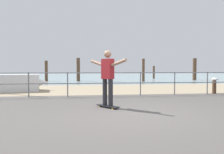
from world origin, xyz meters
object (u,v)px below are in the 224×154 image
object	(u,v)px
seagull	(214,79)
skateboard	(108,106)
skateboarder	(108,74)
bollard_short	(214,87)

from	to	relation	value
seagull	skateboard	bearing A→B (deg)	-150.94
skateboarder	seagull	xyz separation A→B (m)	(5.38, 2.99, -0.31)
skateboard	skateboarder	distance (m)	0.95
bollard_short	seagull	xyz separation A→B (m)	(-0.01, 0.02, 0.39)
skateboard	seagull	distance (m)	6.19
bollard_short	skateboarder	bearing A→B (deg)	-151.10
bollard_short	skateboard	bearing A→B (deg)	-151.10
bollard_short	seagull	world-z (taller)	seagull
skateboard	skateboarder	xyz separation A→B (m)	(0.00, -0.00, 0.95)
skateboarder	seagull	bearing A→B (deg)	29.06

